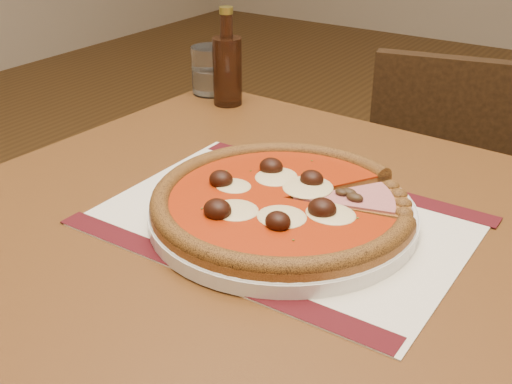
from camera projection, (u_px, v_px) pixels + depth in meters
table at (248, 285)px, 0.86m from camera, size 0.83×0.83×0.75m
chair_far at (455, 197)px, 1.48m from camera, size 0.46×0.46×0.81m
placemat at (283, 221)px, 0.81m from camera, size 0.45×0.32×0.00m
plate at (283, 214)px, 0.80m from camera, size 0.33×0.33×0.02m
pizza at (283, 200)px, 0.79m from camera, size 0.33×0.33×0.04m
ham_slice at (364, 198)px, 0.80m from camera, size 0.14×0.12×0.02m
water_glass at (211, 70)px, 1.24m from camera, size 0.10×0.10×0.09m
bottle at (227, 67)px, 1.17m from camera, size 0.05×0.05×0.18m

